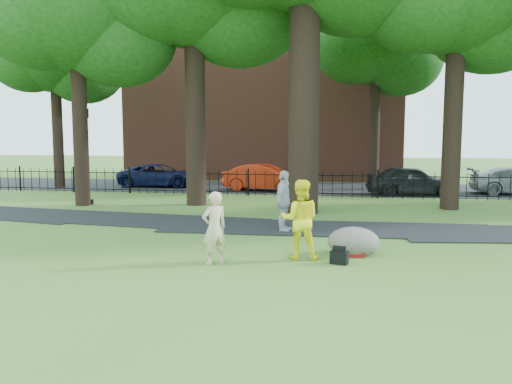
% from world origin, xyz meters
% --- Properties ---
extents(ground, '(120.00, 120.00, 0.00)m').
position_xyz_m(ground, '(0.00, 0.00, 0.00)').
color(ground, '#386021').
rests_on(ground, ground).
extents(footpath, '(36.07, 3.85, 0.03)m').
position_xyz_m(footpath, '(1.00, 3.90, 0.00)').
color(footpath, black).
rests_on(footpath, ground).
extents(street, '(80.00, 7.00, 0.02)m').
position_xyz_m(street, '(0.00, 16.00, 0.00)').
color(street, black).
rests_on(street, ground).
extents(iron_fence, '(44.00, 0.04, 1.20)m').
position_xyz_m(iron_fence, '(0.00, 12.00, 0.60)').
color(iron_fence, black).
rests_on(iron_fence, ground).
extents(brick_building, '(18.00, 8.00, 12.00)m').
position_xyz_m(brick_building, '(-4.00, 24.00, 6.00)').
color(brick_building, brown).
rests_on(brick_building, ground).
extents(woman, '(0.69, 0.67, 1.60)m').
position_xyz_m(woman, '(-1.29, -0.76, 0.80)').
color(woman, beige).
rests_on(woman, ground).
extents(man, '(0.93, 0.74, 1.81)m').
position_xyz_m(man, '(0.50, 0.06, 0.91)').
color(man, '#FFEF15').
rests_on(man, ground).
extents(pedestrian, '(0.61, 1.12, 1.80)m').
position_xyz_m(pedestrian, '(-0.26, 3.26, 0.90)').
color(pedestrian, silver).
rests_on(pedestrian, ground).
extents(boulder, '(1.23, 0.93, 0.71)m').
position_xyz_m(boulder, '(1.71, 0.69, 0.36)').
color(boulder, '#6E695B').
rests_on(boulder, ground).
extents(lamppost, '(0.40, 0.40, 4.03)m').
position_xyz_m(lamppost, '(-8.93, 7.81, 1.98)').
color(lamppost, black).
rests_on(lamppost, ground).
extents(backpack, '(0.42, 0.32, 0.28)m').
position_xyz_m(backpack, '(1.40, -0.28, 0.14)').
color(backpack, black).
rests_on(backpack, ground).
extents(red_bag, '(0.39, 0.25, 0.26)m').
position_xyz_m(red_bag, '(1.78, 0.45, 0.13)').
color(red_bag, maroon).
rests_on(red_bag, ground).
extents(red_sedan, '(4.41, 2.15, 1.39)m').
position_xyz_m(red_sedan, '(-2.58, 14.24, 0.70)').
color(red_sedan, '#AF230D').
rests_on(red_sedan, ground).
extents(navy_van, '(4.71, 2.39, 1.28)m').
position_xyz_m(navy_van, '(-8.66, 15.31, 0.64)').
color(navy_van, '#0A1136').
rests_on(navy_van, ground).
extents(grey_car, '(4.30, 2.03, 1.42)m').
position_xyz_m(grey_car, '(4.64, 13.50, 0.71)').
color(grey_car, black).
rests_on(grey_car, ground).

